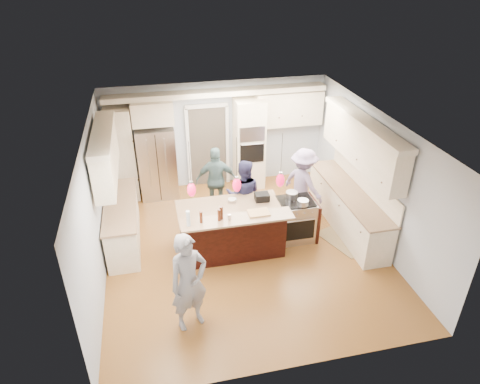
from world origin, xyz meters
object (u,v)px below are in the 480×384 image
object	(u,v)px
refrigerator	(157,162)
kitchen_island	(231,228)
person_far_left	(243,194)
island_range	(296,219)
person_bar_end	(189,283)

from	to	relation	value
refrigerator	kitchen_island	distance (m)	2.91
kitchen_island	person_far_left	xyz separation A→B (m)	(0.43, 0.78, 0.31)
island_range	person_far_left	distance (m)	1.25
kitchen_island	refrigerator	bearing A→B (deg)	116.91
refrigerator	island_range	world-z (taller)	refrigerator
island_range	kitchen_island	bearing A→B (deg)	-176.91
kitchen_island	island_range	distance (m)	1.41
person_bar_end	person_far_left	xyz separation A→B (m)	(1.49, 2.65, -0.08)
kitchen_island	person_bar_end	xyz separation A→B (m)	(-1.05, -1.87, 0.39)
island_range	person_far_left	bearing A→B (deg)	144.19
kitchen_island	person_bar_end	size ratio (longest dim) A/B	1.20
person_far_left	person_bar_end	bearing A→B (deg)	76.87
refrigerator	person_far_left	world-z (taller)	refrigerator
person_bar_end	refrigerator	bearing A→B (deg)	71.66
person_far_left	refrigerator	bearing A→B (deg)	-29.65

